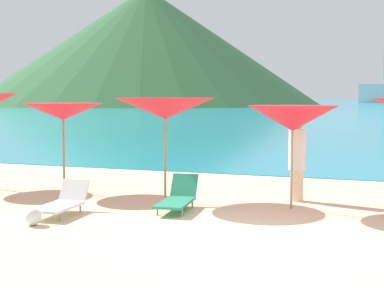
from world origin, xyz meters
TOP-DOWN VIEW (x-y plane):
  - ground_plane at (0.00, 10.00)m, footprint 50.00×100.00m
  - headland_hill at (-61.28, 130.96)m, footprint 90.65×90.65m
  - umbrella_1 at (-5.49, 2.86)m, footprint 1.95×1.95m
  - umbrella_2 at (-2.73, 2.64)m, footprint 2.31×2.31m
  - umbrella_3 at (0.12, 2.53)m, footprint 1.99×1.99m
  - lounge_chair_2 at (-4.01, 0.45)m, footprint 0.69×1.45m
  - lounge_chair_4 at (-2.04, 1.64)m, footprint 0.74×1.62m
  - beachgoer_1 at (0.07, 3.47)m, footprint 0.38×0.38m
  - beach_ball at (-3.97, -0.57)m, footprint 0.31×0.31m

SIDE VIEW (x-z plane):
  - ground_plane at x=0.00m, z-range -0.30..0.00m
  - beach_ball at x=-3.97m, z-range 0.00..0.31m
  - lounge_chair_2 at x=-4.01m, z-range -0.06..0.54m
  - lounge_chair_4 at x=-2.04m, z-range -0.08..0.58m
  - beachgoer_1 at x=0.07m, z-range 0.05..1.86m
  - umbrella_3 at x=0.12m, z-range 0.80..2.92m
  - umbrella_1 at x=-5.49m, z-range 0.86..3.01m
  - umbrella_2 at x=-2.73m, z-range 0.90..3.18m
  - headland_hill at x=-61.28m, z-range 0.00..30.64m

